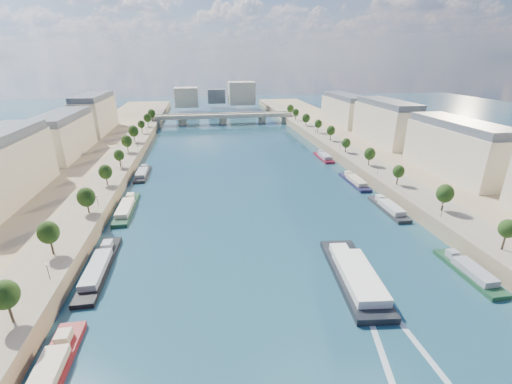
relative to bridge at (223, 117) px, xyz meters
name	(u,v)px	position (x,y,z in m)	size (l,w,h in m)	color
ground	(246,181)	(0.00, -139.48, -5.08)	(700.00, 700.00, 0.00)	#0C2536
quay_left	(68,185)	(-72.00, -139.48, -2.58)	(44.00, 520.00, 5.00)	#9E8460
quay_right	(400,168)	(72.00, -139.48, -2.58)	(44.00, 520.00, 5.00)	#9E8460
pave_left	(106,177)	(-57.00, -139.48, -0.03)	(14.00, 520.00, 0.10)	gray
pave_right	(370,164)	(57.00, -139.48, -0.03)	(14.00, 520.00, 0.10)	gray
trees_left	(111,163)	(-55.00, -137.48, 5.39)	(4.80, 268.80, 8.26)	#382B1E
trees_right	(358,147)	(55.00, -129.48, 5.39)	(4.80, 268.80, 8.26)	#382B1E
lamps_left	(111,178)	(-52.50, -149.48, 2.70)	(0.36, 200.36, 4.28)	black
lamps_right	(357,156)	(52.50, -134.48, 2.70)	(0.36, 200.36, 4.28)	black
buildings_left	(38,145)	(-85.00, -127.48, 11.37)	(16.00, 226.00, 23.20)	beige
buildings_right	(416,132)	(85.00, -127.48, 11.37)	(16.00, 226.00, 23.20)	beige
skyline	(220,95)	(3.19, 80.04, 9.57)	(79.00, 42.00, 22.00)	beige
bridge	(223,117)	(0.00, 0.00, 0.00)	(112.00, 12.00, 8.15)	#C1B79E
tour_barge	(355,276)	(16.55, -213.63, -3.82)	(12.21, 32.30, 4.28)	black
wake	(389,330)	(16.55, -230.14, -5.06)	(10.74, 26.02, 0.04)	silver
moored_barges_left	(115,233)	(-45.50, -181.06, -4.24)	(5.00, 130.95, 3.60)	maroon
moored_barges_right	(400,217)	(45.50, -184.60, -4.24)	(5.00, 166.79, 3.60)	black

